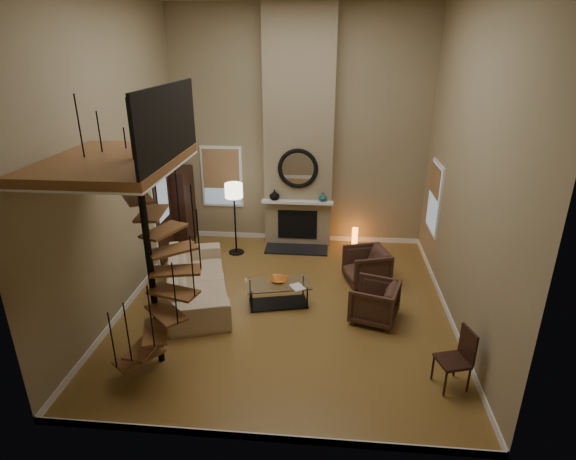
# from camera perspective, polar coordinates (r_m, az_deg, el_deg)

# --- Properties ---
(ground) EXTENTS (6.00, 6.50, 0.01)m
(ground) POSITION_cam_1_polar(r_m,az_deg,el_deg) (8.94, -0.24, -9.34)
(ground) COLOR olive
(ground) RESTS_ON ground
(back_wall) EXTENTS (6.00, 0.02, 5.50)m
(back_wall) POSITION_cam_1_polar(r_m,az_deg,el_deg) (11.03, 1.42, 12.12)
(back_wall) COLOR #92825E
(back_wall) RESTS_ON ground
(front_wall) EXTENTS (6.00, 0.02, 5.50)m
(front_wall) POSITION_cam_1_polar(r_m,az_deg,el_deg) (4.80, -4.08, -1.37)
(front_wall) COLOR #92825E
(front_wall) RESTS_ON ground
(left_wall) EXTENTS (0.02, 6.50, 5.50)m
(left_wall) POSITION_cam_1_polar(r_m,az_deg,el_deg) (8.68, -20.60, 7.99)
(left_wall) COLOR #92825E
(left_wall) RESTS_ON ground
(right_wall) EXTENTS (0.02, 6.50, 5.50)m
(right_wall) POSITION_cam_1_polar(r_m,az_deg,el_deg) (8.14, 21.40, 7.02)
(right_wall) COLOR #92825E
(right_wall) RESTS_ON ground
(baseboard_back) EXTENTS (6.00, 0.02, 0.12)m
(baseboard_back) POSITION_cam_1_polar(r_m,az_deg,el_deg) (11.79, 1.29, -0.87)
(baseboard_back) COLOR white
(baseboard_back) RESTS_ON ground
(baseboard_front) EXTENTS (6.00, 0.02, 0.12)m
(baseboard_front) POSITION_cam_1_polar(r_m,az_deg,el_deg) (6.37, -3.36, -24.11)
(baseboard_front) COLOR white
(baseboard_front) RESTS_ON ground
(baseboard_left) EXTENTS (0.02, 6.50, 0.12)m
(baseboard_left) POSITION_cam_1_polar(r_m,az_deg,el_deg) (9.63, -18.41, -7.67)
(baseboard_left) COLOR white
(baseboard_left) RESTS_ON ground
(baseboard_right) EXTENTS (0.02, 6.50, 0.12)m
(baseboard_right) POSITION_cam_1_polar(r_m,az_deg,el_deg) (9.15, 19.00, -9.41)
(baseboard_right) COLOR white
(baseboard_right) RESTS_ON ground
(chimney_breast) EXTENTS (1.60, 0.38, 5.50)m
(chimney_breast) POSITION_cam_1_polar(r_m,az_deg,el_deg) (10.85, 1.34, 11.95)
(chimney_breast) COLOR #8D7C5B
(chimney_breast) RESTS_ON ground
(hearth) EXTENTS (1.50, 0.60, 0.04)m
(hearth) POSITION_cam_1_polar(r_m,az_deg,el_deg) (11.20, 1.04, -2.39)
(hearth) COLOR black
(hearth) RESTS_ON ground
(firebox) EXTENTS (0.95, 0.02, 0.72)m
(firebox) POSITION_cam_1_polar(r_m,az_deg,el_deg) (11.26, 1.17, 0.68)
(firebox) COLOR black
(firebox) RESTS_ON chimney_breast
(mantel) EXTENTS (1.70, 0.18, 0.06)m
(mantel) POSITION_cam_1_polar(r_m,az_deg,el_deg) (10.97, 1.17, 3.44)
(mantel) COLOR white
(mantel) RESTS_ON chimney_breast
(mirror_frame) EXTENTS (0.94, 0.10, 0.94)m
(mirror_frame) POSITION_cam_1_polar(r_m,az_deg,el_deg) (10.80, 1.22, 7.57)
(mirror_frame) COLOR black
(mirror_frame) RESTS_ON chimney_breast
(mirror_disc) EXTENTS (0.80, 0.01, 0.80)m
(mirror_disc) POSITION_cam_1_polar(r_m,az_deg,el_deg) (10.81, 1.23, 7.58)
(mirror_disc) COLOR white
(mirror_disc) RESTS_ON chimney_breast
(vase_left) EXTENTS (0.24, 0.24, 0.25)m
(vase_left) POSITION_cam_1_polar(r_m,az_deg,el_deg) (11.02, -1.67, 4.35)
(vase_left) COLOR black
(vase_left) RESTS_ON mantel
(vase_right) EXTENTS (0.20, 0.20, 0.21)m
(vase_right) POSITION_cam_1_polar(r_m,az_deg,el_deg) (10.95, 4.33, 4.08)
(vase_right) COLOR #16494F
(vase_right) RESTS_ON mantel
(window_back) EXTENTS (1.02, 0.06, 1.52)m
(window_back) POSITION_cam_1_polar(r_m,az_deg,el_deg) (11.54, -8.16, 6.61)
(window_back) COLOR white
(window_back) RESTS_ON back_wall
(window_right) EXTENTS (0.06, 1.02, 1.52)m
(window_right) POSITION_cam_1_polar(r_m,az_deg,el_deg) (10.30, 17.61, 3.92)
(window_right) COLOR white
(window_right) RESTS_ON right_wall
(entry_door) EXTENTS (0.10, 1.05, 2.16)m
(entry_door) POSITION_cam_1_polar(r_m,az_deg,el_deg) (10.72, -15.20, 1.62)
(entry_door) COLOR white
(entry_door) RESTS_ON ground
(loft) EXTENTS (1.70, 2.20, 1.09)m
(loft) POSITION_cam_1_polar(r_m,az_deg,el_deg) (6.59, -20.11, 8.28)
(loft) COLOR brown
(loft) RESTS_ON left_wall
(spiral_stair) EXTENTS (1.47, 1.47, 4.06)m
(spiral_stair) POSITION_cam_1_polar(r_m,az_deg,el_deg) (6.95, -16.57, -3.32)
(spiral_stair) COLOR black
(spiral_stair) RESTS_ON ground
(hutch) EXTENTS (0.39, 0.83, 1.86)m
(hutch) POSITION_cam_1_polar(r_m,az_deg,el_deg) (11.61, -12.83, 2.90)
(hutch) COLOR black
(hutch) RESTS_ON ground
(sofa) EXTENTS (1.83, 2.93, 0.80)m
(sofa) POSITION_cam_1_polar(r_m,az_deg,el_deg) (9.22, -11.19, -5.91)
(sofa) COLOR tan
(sofa) RESTS_ON ground
(armchair_near) EXTENTS (1.04, 1.02, 0.76)m
(armchair_near) POSITION_cam_1_polar(r_m,az_deg,el_deg) (9.78, 10.05, -4.40)
(armchair_near) COLOR #482C21
(armchair_near) RESTS_ON ground
(armchair_far) EXTENTS (1.00, 0.98, 0.73)m
(armchair_far) POSITION_cam_1_polar(r_m,az_deg,el_deg) (8.50, 11.07, -8.78)
(armchair_far) COLOR #482C21
(armchair_far) RESTS_ON ground
(coffee_table) EXTENTS (1.31, 0.87, 0.45)m
(coffee_table) POSITION_cam_1_polar(r_m,az_deg,el_deg) (8.84, -1.20, -7.55)
(coffee_table) COLOR silver
(coffee_table) RESTS_ON ground
(bowl) EXTENTS (0.34, 0.34, 0.09)m
(bowl) POSITION_cam_1_polar(r_m,az_deg,el_deg) (8.79, -1.18, -6.18)
(bowl) COLOR #BF6421
(bowl) RESTS_ON coffee_table
(book) EXTENTS (0.34, 0.36, 0.03)m
(book) POSITION_cam_1_polar(r_m,az_deg,el_deg) (8.60, 1.01, -7.11)
(book) COLOR gray
(book) RESTS_ON coffee_table
(floor_lamp) EXTENTS (0.40, 0.40, 1.71)m
(floor_lamp) POSITION_cam_1_polar(r_m,az_deg,el_deg) (10.62, -6.67, 4.15)
(floor_lamp) COLOR black
(floor_lamp) RESTS_ON ground
(accent_lamp) EXTENTS (0.14, 0.14, 0.49)m
(accent_lamp) POSITION_cam_1_polar(r_m,az_deg,el_deg) (11.39, 8.22, -0.91)
(accent_lamp) COLOR orange
(accent_lamp) RESTS_ON ground
(side_chair) EXTENTS (0.52, 0.51, 0.92)m
(side_chair) POSITION_cam_1_polar(r_m,az_deg,el_deg) (7.24, 20.28, -14.30)
(side_chair) COLOR black
(side_chair) RESTS_ON ground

